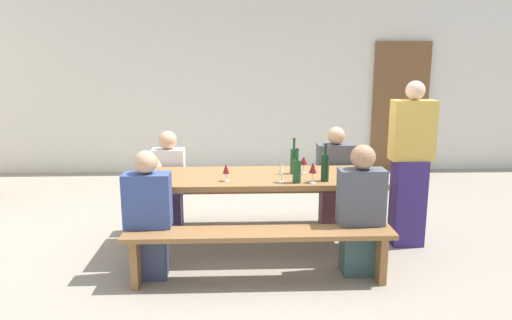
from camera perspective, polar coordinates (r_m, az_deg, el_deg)
The scene contains 19 objects.
ground_plane at distance 4.81m, azimuth 0.00°, elevation -10.54°, with size 24.00×24.00×0.00m, color gray.
back_wall at distance 7.88m, azimuth -1.01°, elevation 10.27°, with size 14.00×0.20×3.20m, color silver.
wooden_door at distance 8.22m, azimuth 16.73°, elevation 5.99°, with size 0.90×0.06×2.10m, color brown.
tasting_table at distance 4.59m, azimuth 0.00°, elevation -2.72°, with size 2.34×0.80×0.75m.
bench_near at distance 4.03m, azimuth 0.40°, elevation -9.62°, with size 2.24×0.30×0.45m.
bench_far at distance 5.35m, azimuth -0.30°, elevation -4.08°, with size 2.24×0.30×0.45m.
wine_bottle_0 at distance 4.38m, azimuth 8.20°, elevation -0.81°, with size 0.07×0.07×0.34m.
wine_bottle_1 at distance 4.30m, azimuth 4.86°, elevation -1.25°, with size 0.07×0.07×0.31m.
wine_bottle_2 at distance 4.63m, azimuth 4.51°, elevation -0.05°, with size 0.07×0.07×0.35m.
wine_glass_0 at distance 4.70m, azimuth -11.56°, elevation -0.32°, with size 0.07×0.07×0.16m.
wine_glass_1 at distance 4.35m, azimuth -3.59°, elevation -1.15°, with size 0.06×0.06×0.16m.
wine_glass_2 at distance 4.65m, azimuth 5.68°, elevation -0.11°, with size 0.07×0.07×0.17m.
wine_glass_3 at distance 4.29m, azimuth 3.05°, elevation -1.09°, with size 0.07×0.07×0.18m.
wine_glass_4 at distance 4.29m, azimuth 6.77°, elevation -1.00°, with size 0.07×0.07×0.19m.
seated_guest_near_0 at distance 4.18m, azimuth -12.67°, elevation -6.80°, with size 0.39×0.24×1.10m.
seated_guest_near_1 at distance 4.23m, azimuth 12.28°, elevation -6.20°, with size 0.39×0.24×1.14m.
seated_guest_far_0 at distance 5.21m, azimuth -10.24°, elevation -2.86°, with size 0.34×0.24×1.10m.
seated_guest_far_1 at distance 5.26m, azimuth 9.32°, elevation -2.58°, with size 0.39×0.24×1.13m.
standing_host at distance 4.95m, azimuth 17.81°, elevation -0.90°, with size 0.41×0.24×1.64m.
Camera 1 is at (-0.18, -4.44, 1.85)m, focal length 33.70 mm.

